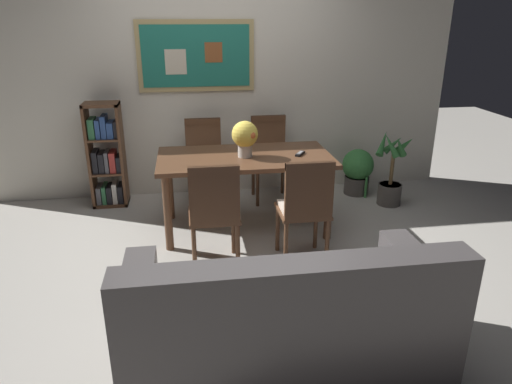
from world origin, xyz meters
name	(u,v)px	position (x,y,z in m)	size (l,w,h in m)	color
ground_plane	(238,253)	(0.00, 0.00, 0.00)	(12.00, 12.00, 0.00)	#B7B2A8
wall_back_with_painting	(219,77)	(0.00, 1.62, 1.30)	(5.20, 0.14, 2.60)	silver
dining_table	(245,165)	(0.13, 0.50, 0.64)	(1.59, 0.84, 0.73)	brown
dining_chair_far_right	(270,151)	(0.50, 1.28, 0.54)	(0.40, 0.41, 0.91)	brown
dining_chair_near_right	(305,203)	(0.52, -0.26, 0.54)	(0.40, 0.41, 0.91)	brown
dining_chair_near_left	(214,208)	(-0.20, -0.24, 0.54)	(0.40, 0.41, 0.91)	brown
dining_chair_far_left	(204,155)	(-0.21, 1.24, 0.54)	(0.40, 0.41, 0.91)	brown
leather_couch	(286,323)	(0.11, -1.44, 0.31)	(1.80, 0.84, 0.84)	#514C4C
bookshelf	(107,158)	(-1.23, 1.33, 0.52)	(0.36, 0.28, 1.10)	brown
potted_ivy	(358,170)	(1.52, 1.24, 0.28)	(0.36, 0.36, 0.55)	#4C4742
potted_palm	(391,177)	(1.76, 0.88, 0.31)	(0.40, 0.37, 0.80)	#4C4742
flower_vase	(245,136)	(0.13, 0.47, 0.92)	(0.24, 0.24, 0.33)	beige
tv_remote	(300,154)	(0.64, 0.45, 0.74)	(0.12, 0.15, 0.02)	black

